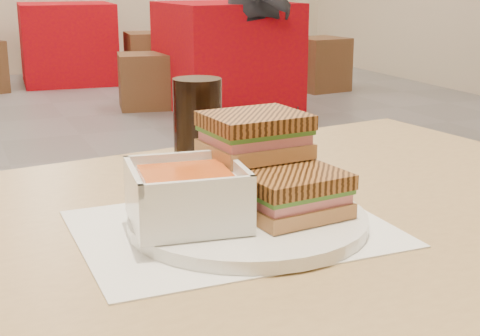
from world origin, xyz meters
name	(u,v)px	position (x,y,z in m)	size (l,w,h in m)	color
main_table	(197,321)	(-0.03, -1.98, 0.64)	(1.28, 0.86, 0.75)	tan
tray_liner	(233,228)	(0.00, -2.00, 0.75)	(0.33, 0.26, 0.00)	white
plate	(248,220)	(0.02, -2.00, 0.76)	(0.26, 0.26, 0.01)	white
soup_bowl	(187,197)	(-0.05, -2.00, 0.79)	(0.13, 0.13, 0.06)	white
panini_lower	(293,194)	(0.06, -2.02, 0.79)	(0.12, 0.10, 0.05)	tan
panini_upper	(255,135)	(0.05, -1.95, 0.84)	(0.12, 0.10, 0.05)	tan
cola_glass	(198,130)	(0.03, -1.80, 0.82)	(0.06, 0.06, 0.14)	black
bg_table_1	(227,56)	(1.76, 2.41, 0.41)	(0.97, 0.97, 0.81)	#B60A0A
bg_table_2	(68,43)	(0.83, 4.22, 0.38)	(0.91, 0.91, 0.75)	#B60A0A
bg_chair_1l	(144,81)	(1.15, 2.63, 0.21)	(0.44, 0.44, 0.43)	brown
bg_chair_1r	(320,64)	(2.85, 2.86, 0.24)	(0.48, 0.48, 0.47)	brown
bg_chair_2r	(150,58)	(1.54, 3.84, 0.24)	(0.47, 0.47, 0.49)	brown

